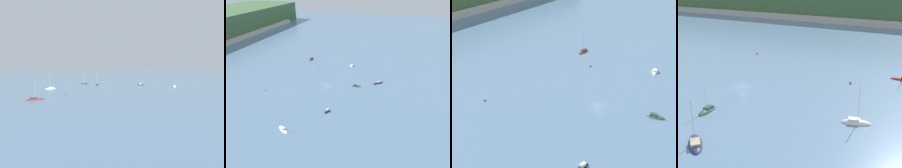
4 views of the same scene
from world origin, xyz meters
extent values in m
plane|color=slate|center=(0.00, 0.00, 0.00)|extent=(600.00, 600.00, 0.00)
cube|color=#42663D|center=(0.00, 173.10, 12.73)|extent=(423.70, 80.62, 25.46)
cube|color=beige|center=(0.00, 129.29, 1.88)|extent=(360.15, 6.00, 3.76)
ellipsoid|color=silver|center=(37.07, -7.07, 0.00)|extent=(7.12, 4.08, 1.95)
cube|color=silver|center=(36.55, -7.22, 0.88)|extent=(2.78, 2.22, 0.69)
cylinder|color=silver|center=(37.40, -6.97, 4.77)|extent=(0.14, 0.14, 8.46)
ellipsoid|color=#232D4C|center=(12.58, -31.29, 0.00)|extent=(7.82, 7.30, 1.74)
cube|color=tan|center=(13.07, -31.72, 0.81)|extent=(3.40, 3.29, 0.66)
cylinder|color=#B2B2B7|center=(12.27, -31.02, 4.89)|extent=(0.14, 0.14, 8.82)
ellipsoid|color=#2D6647|center=(3.60, -18.53, 0.00)|extent=(2.85, 6.38, 1.85)
cube|color=#333842|center=(3.55, -18.04, 0.81)|extent=(1.76, 2.38, 0.60)
cylinder|color=silver|center=(3.64, -18.84, 3.93)|extent=(0.14, 0.14, 6.85)
sphere|color=red|center=(27.11, 17.92, 0.35)|extent=(0.70, 0.70, 0.70)
sphere|color=orange|center=(-18.73, 34.15, 0.38)|extent=(0.76, 0.76, 0.76)
camera|label=1|loc=(25.45, 114.66, 16.60)|focal=28.00mm
camera|label=2|loc=(-118.83, -45.70, 64.43)|focal=35.00mm
camera|label=3|loc=(-81.54, -40.12, 53.95)|focal=50.00mm
camera|label=4|loc=(54.96, -68.71, 31.55)|focal=50.00mm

